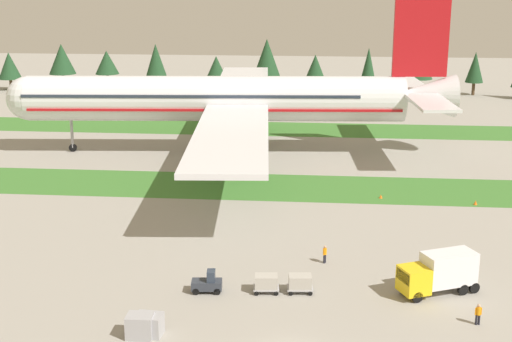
# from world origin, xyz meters

# --- Properties ---
(grass_strip_near) EXTENTS (320.00, 12.17, 0.01)m
(grass_strip_near) POSITION_xyz_m (0.00, 42.32, 0.00)
(grass_strip_near) COLOR #3D752D
(grass_strip_near) RESTS_ON ground
(grass_strip_far) EXTENTS (320.00, 12.17, 0.01)m
(grass_strip_far) POSITION_xyz_m (0.00, 78.66, 0.00)
(grass_strip_far) COLOR #3D752D
(grass_strip_far) RESTS_ON ground
(airliner) EXTENTS (67.95, 83.62, 23.32)m
(airliner) POSITION_xyz_m (-12.01, 60.65, 8.36)
(airliner) COLOR silver
(airliner) RESTS_ON ground
(baggage_tug) EXTENTS (2.71, 1.53, 1.97)m
(baggage_tug) POSITION_xyz_m (-7.51, 10.13, 0.81)
(baggage_tug) COLOR #2D333D
(baggage_tug) RESTS_ON ground
(cargo_dolly_lead) EXTENTS (2.32, 1.69, 1.55)m
(cargo_dolly_lead) POSITION_xyz_m (-2.51, 10.57, 0.92)
(cargo_dolly_lead) COLOR #A3A3A8
(cargo_dolly_lead) RESTS_ON ground
(cargo_dolly_second) EXTENTS (2.32, 1.69, 1.55)m
(cargo_dolly_second) POSITION_xyz_m (0.38, 10.83, 0.92)
(cargo_dolly_second) COLOR #A3A3A8
(cargo_dolly_second) RESTS_ON ground
(catering_truck) EXTENTS (7.28, 4.98, 3.58)m
(catering_truck) POSITION_xyz_m (12.15, 11.75, 1.95)
(catering_truck) COLOR yellow
(catering_truck) RESTS_ON ground
(ground_crew_marshaller) EXTENTS (0.36, 0.52, 1.74)m
(ground_crew_marshaller) POSITION_xyz_m (2.49, 17.57, 0.95)
(ground_crew_marshaller) COLOR black
(ground_crew_marshaller) RESTS_ON ground
(ground_crew_loader) EXTENTS (0.55, 0.36, 1.74)m
(ground_crew_loader) POSITION_xyz_m (14.34, 6.17, 0.95)
(ground_crew_loader) COLOR black
(ground_crew_loader) RESTS_ON ground
(uld_container_0) EXTENTS (2.02, 1.63, 1.78)m
(uld_container_0) POSITION_xyz_m (-11.32, 1.87, 0.89)
(uld_container_0) COLOR #A3A3A8
(uld_container_0) RESTS_ON ground
(uld_container_1) EXTENTS (2.13, 1.77, 1.64)m
(uld_container_1) POSITION_xyz_m (-10.73, 2.24, 0.82)
(uld_container_1) COLOR #A3A3A8
(uld_container_1) RESTS_ON ground
(taxiway_marker_0) EXTENTS (0.44, 0.44, 0.53)m
(taxiway_marker_0) POSITION_xyz_m (20.36, 37.13, 0.26)
(taxiway_marker_0) COLOR orange
(taxiway_marker_0) RESTS_ON ground
(taxiway_marker_1) EXTENTS (0.44, 0.44, 0.45)m
(taxiway_marker_1) POSITION_xyz_m (9.35, 38.74, 0.23)
(taxiway_marker_1) COLOR orange
(taxiway_marker_1) RESTS_ON ground
(distant_tree_line) EXTENTS (150.69, 9.49, 12.60)m
(distant_tree_line) POSITION_xyz_m (-2.25, 118.30, 6.98)
(distant_tree_line) COLOR #4C3823
(distant_tree_line) RESTS_ON ground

